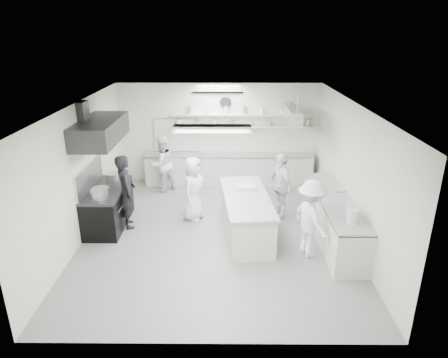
{
  "coord_description": "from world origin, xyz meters",
  "views": [
    {
      "loc": [
        0.24,
        -8.3,
        4.52
      ],
      "look_at": [
        0.17,
        0.6,
        1.13
      ],
      "focal_mm": 32.13,
      "sensor_mm": 36.0,
      "label": 1
    }
  ],
  "objects_px": {
    "stove": "(108,208)",
    "cook_stove": "(126,192)",
    "right_counter": "(334,219)",
    "back_counter": "(229,169)",
    "cook_back": "(162,164)",
    "prep_island": "(246,216)"
  },
  "relations": [
    {
      "from": "right_counter",
      "to": "cook_back",
      "type": "height_order",
      "value": "cook_back"
    },
    {
      "from": "back_counter",
      "to": "right_counter",
      "type": "distance_m",
      "value": 4.13
    },
    {
      "from": "right_counter",
      "to": "cook_stove",
      "type": "bearing_deg",
      "value": 173.23
    },
    {
      "from": "stove",
      "to": "cook_stove",
      "type": "height_order",
      "value": "cook_stove"
    },
    {
      "from": "cook_stove",
      "to": "cook_back",
      "type": "xyz_separation_m",
      "value": [
        0.49,
        2.27,
        -0.08
      ]
    },
    {
      "from": "right_counter",
      "to": "back_counter",
      "type": "bearing_deg",
      "value": 124.65
    },
    {
      "from": "stove",
      "to": "prep_island",
      "type": "relative_size",
      "value": 0.73
    },
    {
      "from": "back_counter",
      "to": "cook_back",
      "type": "bearing_deg",
      "value": -163.68
    },
    {
      "from": "right_counter",
      "to": "prep_island",
      "type": "bearing_deg",
      "value": 174.79
    },
    {
      "from": "prep_island",
      "to": "cook_stove",
      "type": "height_order",
      "value": "cook_stove"
    },
    {
      "from": "stove",
      "to": "right_counter",
      "type": "distance_m",
      "value": 5.28
    },
    {
      "from": "back_counter",
      "to": "right_counter",
      "type": "bearing_deg",
      "value": -55.35
    },
    {
      "from": "back_counter",
      "to": "right_counter",
      "type": "relative_size",
      "value": 1.52
    },
    {
      "from": "stove",
      "to": "cook_stove",
      "type": "xyz_separation_m",
      "value": [
        0.47,
        -0.03,
        0.44
      ]
    },
    {
      "from": "right_counter",
      "to": "cook_stove",
      "type": "height_order",
      "value": "cook_stove"
    },
    {
      "from": "back_counter",
      "to": "cook_back",
      "type": "height_order",
      "value": "cook_back"
    },
    {
      "from": "back_counter",
      "to": "prep_island",
      "type": "xyz_separation_m",
      "value": [
        0.38,
        -3.22,
        -0.01
      ]
    },
    {
      "from": "stove",
      "to": "cook_back",
      "type": "xyz_separation_m",
      "value": [
        0.96,
        2.23,
        0.37
      ]
    },
    {
      "from": "stove",
      "to": "cook_back",
      "type": "distance_m",
      "value": 2.46
    },
    {
      "from": "prep_island",
      "to": "right_counter",
      "type": "bearing_deg",
      "value": -10.87
    },
    {
      "from": "stove",
      "to": "right_counter",
      "type": "height_order",
      "value": "right_counter"
    },
    {
      "from": "back_counter",
      "to": "cook_back",
      "type": "xyz_separation_m",
      "value": [
        -1.94,
        -0.57,
        0.36
      ]
    }
  ]
}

